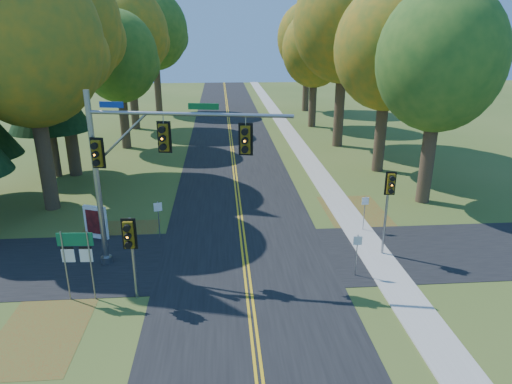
{
  "coord_description": "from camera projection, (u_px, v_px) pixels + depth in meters",
  "views": [
    {
      "loc": [
        -0.99,
        -17.17,
        10.07
      ],
      "look_at": [
        0.54,
        2.22,
        3.2
      ],
      "focal_mm": 32.0,
      "sensor_mm": 36.0,
      "label": 1
    }
  ],
  "objects": [
    {
      "name": "ground",
      "position": [
        248.0,
        280.0,
        19.57
      ],
      "size": [
        160.0,
        160.0,
        0.0
      ],
      "primitive_type": "plane",
      "color": "#36511C",
      "rests_on": "ground"
    },
    {
      "name": "road_main",
      "position": [
        248.0,
        279.0,
        19.57
      ],
      "size": [
        8.0,
        160.0,
        0.02
      ],
      "primitive_type": "cube",
      "color": "black",
      "rests_on": "ground"
    },
    {
      "name": "road_cross",
      "position": [
        245.0,
        258.0,
        21.45
      ],
      "size": [
        60.0,
        6.0,
        0.02
      ],
      "primitive_type": "cube",
      "color": "black",
      "rests_on": "ground"
    },
    {
      "name": "centerline_left",
      "position": [
        245.0,
        279.0,
        19.55
      ],
      "size": [
        0.1,
        160.0,
        0.01
      ],
      "primitive_type": "cube",
      "color": "gold",
      "rests_on": "road_main"
    },
    {
      "name": "centerline_right",
      "position": [
        250.0,
        279.0,
        19.57
      ],
      "size": [
        0.1,
        160.0,
        0.01
      ],
      "primitive_type": "cube",
      "color": "gold",
      "rests_on": "road_main"
    },
    {
      "name": "sidewalk_east",
      "position": [
        388.0,
        273.0,
        20.02
      ],
      "size": [
        1.6,
        160.0,
        0.06
      ],
      "primitive_type": "cube",
      "color": "#9E998E",
      "rests_on": "ground"
    },
    {
      "name": "leaf_patch_w_near",
      "position": [
        113.0,
        244.0,
        22.85
      ],
      "size": [
        4.0,
        6.0,
        0.0
      ],
      "primitive_type": "cube",
      "color": "brown",
      "rests_on": "ground"
    },
    {
      "name": "leaf_patch_e",
      "position": [
        361.0,
        220.0,
        25.71
      ],
      "size": [
        3.5,
        8.0,
        0.0
      ],
      "primitive_type": "cube",
      "color": "brown",
      "rests_on": "ground"
    },
    {
      "name": "leaf_patch_w_far",
      "position": [
        42.0,
        331.0,
        16.19
      ],
      "size": [
        3.0,
        5.0,
        0.0
      ],
      "primitive_type": "cube",
      "color": "brown",
      "rests_on": "ground"
    },
    {
      "name": "tree_w_a",
      "position": [
        29.0,
        43.0,
        24.41
      ],
      "size": [
        8.0,
        8.0,
        14.15
      ],
      "color": "#38281C",
      "rests_on": "ground"
    },
    {
      "name": "tree_e_a",
      "position": [
        441.0,
        60.0,
        25.83
      ],
      "size": [
        7.2,
        7.2,
        12.73
      ],
      "color": "#38281C",
      "rests_on": "ground"
    },
    {
      "name": "tree_w_b",
      "position": [
        58.0,
        27.0,
        30.56
      ],
      "size": [
        8.6,
        8.6,
        15.38
      ],
      "color": "#38281C",
      "rests_on": "ground"
    },
    {
      "name": "tree_e_b",
      "position": [
        389.0,
        49.0,
        32.06
      ],
      "size": [
        7.6,
        7.6,
        13.33
      ],
      "color": "#38281C",
      "rests_on": "ground"
    },
    {
      "name": "tree_w_c",
      "position": [
        119.0,
        57.0,
        39.22
      ],
      "size": [
        6.8,
        6.8,
        11.91
      ],
      "color": "#38281C",
      "rests_on": "ground"
    },
    {
      "name": "tree_e_c",
      "position": [
        345.0,
        24.0,
        39.02
      ],
      "size": [
        8.8,
        8.8,
        15.79
      ],
      "color": "#38281C",
      "rests_on": "ground"
    },
    {
      "name": "tree_w_d",
      "position": [
        129.0,
        34.0,
        46.76
      ],
      "size": [
        8.2,
        8.2,
        14.56
      ],
      "color": "#38281C",
      "rests_on": "ground"
    },
    {
      "name": "tree_e_d",
      "position": [
        315.0,
        50.0,
        48.41
      ],
      "size": [
        7.0,
        7.0,
        12.32
      ],
      "color": "#38281C",
      "rests_on": "ground"
    },
    {
      "name": "tree_w_e",
      "position": [
        154.0,
        31.0,
        57.0
      ],
      "size": [
        8.4,
        8.4,
        14.97
      ],
      "color": "#38281C",
      "rests_on": "ground"
    },
    {
      "name": "tree_e_e",
      "position": [
        308.0,
        39.0,
        58.25
      ],
      "size": [
        7.8,
        7.8,
        13.74
      ],
      "color": "#38281C",
      "rests_on": "ground"
    },
    {
      "name": "pine_c",
      "position": [
        38.0,
        37.0,
        30.42
      ],
      "size": [
        5.6,
        5.6,
        20.56
      ],
      "color": "#38281C",
      "rests_on": "ground"
    },
    {
      "name": "traffic_mast",
      "position": [
        142.0,
        159.0,
        19.01
      ],
      "size": [
        8.5,
        1.99,
        7.85
      ],
      "rotation": [
        0.0,
        0.0,
        -0.2
      ],
      "color": "gray",
      "rests_on": "ground"
    },
    {
      "name": "east_signal_pole",
      "position": [
        389.0,
        193.0,
        20.59
      ],
      "size": [
        0.49,
        0.56,
        4.19
      ],
      "rotation": [
        0.0,
        0.0,
        -0.09
      ],
      "color": "gray",
      "rests_on": "ground"
    },
    {
      "name": "ped_signal_pole",
      "position": [
        130.0,
        240.0,
        17.22
      ],
      "size": [
        0.56,
        0.64,
        3.52
      ],
      "rotation": [
        0.0,
        0.0,
        -0.06
      ],
      "color": "gray",
      "rests_on": "ground"
    },
    {
      "name": "route_sign_cluster",
      "position": [
        77.0,
        252.0,
        17.48
      ],
      "size": [
        1.38,
        0.14,
        2.95
      ],
      "rotation": [
        0.0,
        0.0,
        -0.05
      ],
      "color": "gray",
      "rests_on": "ground"
    },
    {
      "name": "info_kiosk",
      "position": [
        96.0,
        222.0,
        23.21
      ],
      "size": [
        1.24,
        0.64,
        1.76
      ],
      "rotation": [
        0.0,
        0.0,
        -0.38
      ],
      "color": "white",
      "rests_on": "ground"
    },
    {
      "name": "reg_sign_e_north",
      "position": [
        365.0,
        207.0,
        23.94
      ],
      "size": [
        0.38,
        0.07,
        1.96
      ],
      "rotation": [
        0.0,
        0.0,
        0.09
      ],
      "color": "gray",
      "rests_on": "ground"
    },
    {
      "name": "reg_sign_e_south",
      "position": [
        357.0,
        248.0,
        19.46
      ],
      "size": [
        0.37,
        0.07,
        1.95
      ],
      "rotation": [
        0.0,
        0.0,
        -0.07
      ],
      "color": "gray",
      "rests_on": "ground"
    },
    {
      "name": "reg_sign_w",
      "position": [
        158.0,
        214.0,
        22.74
      ],
      "size": [
        0.4,
        0.13,
        2.13
      ],
      "rotation": [
        0.0,
        0.0,
        0.25
      ],
      "color": "gray",
      "rests_on": "ground"
    }
  ]
}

